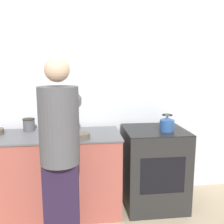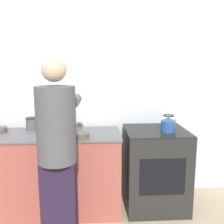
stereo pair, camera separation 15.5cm
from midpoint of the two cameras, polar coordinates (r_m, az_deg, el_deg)
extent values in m
plane|color=tan|center=(2.84, -4.74, -24.11)|extent=(12.00, 12.00, 0.00)
cube|color=silver|center=(3.09, -4.79, 4.57)|extent=(8.00, 0.05, 2.60)
cube|color=#9E4C42|center=(2.93, -12.41, -13.48)|extent=(1.54, 0.61, 0.87)
cube|color=#56565B|center=(2.79, -12.75, -5.08)|extent=(1.56, 0.63, 0.02)
cube|color=black|center=(3.00, 11.29, -12.56)|extent=(0.68, 0.66, 0.90)
cube|color=black|center=(2.86, 11.61, -4.13)|extent=(0.68, 0.66, 0.01)
cube|color=black|center=(2.70, 13.11, -14.28)|extent=(0.48, 0.01, 0.39)
cube|color=#241831|center=(2.42, -10.06, -19.80)|extent=(0.30, 0.19, 0.79)
cylinder|color=#4C4C51|center=(2.16, -10.65, -2.92)|extent=(0.34, 0.34, 0.66)
sphere|color=#D1A889|center=(2.10, -11.07, 9.52)|extent=(0.21, 0.21, 0.21)
cylinder|color=#4C4C51|center=(2.44, -13.26, 2.54)|extent=(0.09, 0.30, 0.09)
cylinder|color=#4C4C51|center=(2.41, -6.51, 2.65)|extent=(0.09, 0.30, 0.09)
cube|color=#A87A4C|center=(2.78, -10.20, -4.64)|extent=(0.30, 0.21, 0.02)
cube|color=silver|center=(2.77, -8.94, -4.41)|extent=(0.12, 0.09, 0.01)
cube|color=black|center=(2.82, -10.52, -4.19)|extent=(0.08, 0.06, 0.01)
cylinder|color=#284C8C|center=(2.78, 14.27, -3.17)|extent=(0.16, 0.16, 0.13)
cone|color=#284C8C|center=(2.77, 14.34, -1.59)|extent=(0.13, 0.13, 0.03)
sphere|color=black|center=(2.76, 14.36, -1.08)|extent=(0.02, 0.02, 0.02)
torus|color=black|center=(2.76, 14.37, -0.81)|extent=(0.12, 0.12, 0.01)
cylinder|color=brown|center=(3.00, -22.88, -3.78)|extent=(0.15, 0.15, 0.06)
cylinder|color=brown|center=(2.56, -5.40, -5.36)|extent=(0.17, 0.17, 0.06)
cylinder|color=#4C4C51|center=(3.00, -16.48, -2.69)|extent=(0.13, 0.13, 0.13)
cylinder|color=#28231E|center=(2.99, -16.55, -1.36)|extent=(0.13, 0.13, 0.01)
camera|label=1|loc=(0.08, -88.30, 0.30)|focal=40.00mm
camera|label=2|loc=(0.08, 91.70, -0.30)|focal=40.00mm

